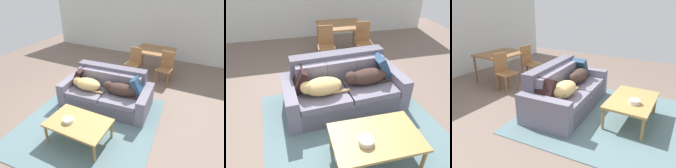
% 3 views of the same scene
% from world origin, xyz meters
% --- Properties ---
extents(ground_plane, '(10.00, 10.00, 0.00)m').
position_xyz_m(ground_plane, '(0.00, 0.00, 0.00)').
color(ground_plane, '#766155').
extents(back_partition, '(8.00, 0.12, 2.70)m').
position_xyz_m(back_partition, '(0.00, 4.00, 1.35)').
color(back_partition, silver).
rests_on(back_partition, ground).
extents(area_rug, '(2.96, 3.10, 0.01)m').
position_xyz_m(area_rug, '(0.27, -0.53, 0.01)').
color(area_rug, slate).
rests_on(area_rug, ground).
extents(couch, '(2.15, 1.15, 0.89)m').
position_xyz_m(couch, '(0.27, 0.30, 0.33)').
color(couch, '#5D5968').
rests_on(couch, ground).
extents(dog_on_left_cushion, '(0.80, 0.42, 0.27)m').
position_xyz_m(dog_on_left_cushion, '(-0.15, 0.07, 0.57)').
color(dog_on_left_cushion, '#DCB46D').
rests_on(dog_on_left_cushion, couch).
extents(dog_on_right_cushion, '(0.92, 0.39, 0.28)m').
position_xyz_m(dog_on_right_cushion, '(0.64, 0.20, 0.57)').
color(dog_on_right_cushion, '#3E2B24').
rests_on(dog_on_right_cushion, couch).
extents(throw_pillow_by_left_arm, '(0.28, 0.42, 0.42)m').
position_xyz_m(throw_pillow_by_left_arm, '(-0.48, 0.30, 0.62)').
color(throw_pillow_by_left_arm, black).
rests_on(throw_pillow_by_left_arm, couch).
extents(throw_pillow_by_right_arm, '(0.33, 0.45, 0.46)m').
position_xyz_m(throw_pillow_by_right_arm, '(1.01, 0.41, 0.63)').
color(throw_pillow_by_right_arm, navy).
rests_on(throw_pillow_by_right_arm, couch).
extents(coffee_table, '(1.14, 0.74, 0.43)m').
position_xyz_m(coffee_table, '(0.36, -1.01, 0.39)').
color(coffee_table, '#AF8B4C').
rests_on(coffee_table, ground).
extents(bowl_on_coffee_table, '(0.20, 0.20, 0.07)m').
position_xyz_m(bowl_on_coffee_table, '(0.20, -1.08, 0.47)').
color(bowl_on_coffee_table, silver).
rests_on(bowl_on_coffee_table, coffee_table).
extents(dining_table, '(1.15, 0.95, 0.76)m').
position_xyz_m(dining_table, '(0.77, 2.58, 0.69)').
color(dining_table, '#8E5F36').
rests_on(dining_table, ground).
extents(dining_chair_near_left, '(0.44, 0.44, 0.91)m').
position_xyz_m(dining_chair_near_left, '(0.29, 2.01, 0.50)').
color(dining_chair_near_left, '#8E5F36').
rests_on(dining_chair_near_left, ground).
extents(dining_chair_near_right, '(0.44, 0.44, 0.92)m').
position_xyz_m(dining_chair_near_right, '(1.24, 2.04, 0.51)').
color(dining_chair_near_right, '#8E5F36').
rests_on(dining_chair_near_right, ground).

